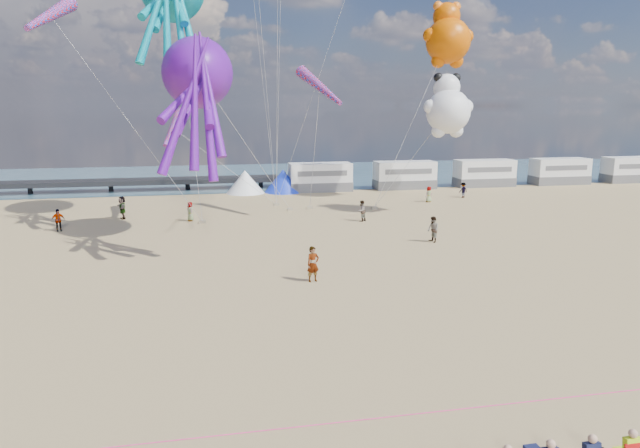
{
  "coord_description": "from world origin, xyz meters",
  "views": [
    {
      "loc": [
        -5.89,
        -19.51,
        8.96
      ],
      "look_at": [
        -0.8,
        6.0,
        3.56
      ],
      "focal_mm": 32.0,
      "sensor_mm": 36.0,
      "label": 1
    }
  ],
  "objects_px": {
    "beachgoer_0": "(190,211)",
    "beachgoer_1": "(433,230)",
    "kite_teddy_orange": "(448,41)",
    "beachgoer_4": "(122,208)",
    "kite_panda": "(448,111)",
    "motorhome_2": "(484,173)",
    "standing_person": "(313,264)",
    "motorhome_4": "(631,169)",
    "motorhome_0": "(320,177)",
    "beachgoer_3": "(58,220)",
    "windsock_right": "(173,128)",
    "sandbag_b": "(290,210)",
    "windsock_left": "(50,15)",
    "kite_octopus_purple": "(197,73)",
    "beachgoer_7": "(362,211)",
    "motorhome_1": "(405,175)",
    "tent_blue": "(283,181)",
    "sandbag_d": "(310,208)",
    "beachgoer_6": "(429,194)",
    "sandbag_e": "(276,205)",
    "sandbag_c": "(374,208)",
    "motorhome_3": "(560,171)",
    "beachgoer_2": "(463,190)",
    "tent_white": "(245,182)",
    "windsock_mid": "(320,87)",
    "sandbag_a": "(202,222)"
  },
  "relations": [
    {
      "from": "beachgoer_0",
      "to": "beachgoer_1",
      "type": "bearing_deg",
      "value": 38.0
    },
    {
      "from": "tent_blue",
      "to": "beachgoer_0",
      "type": "distance_m",
      "value": 16.79
    },
    {
      "from": "kite_octopus_purple",
      "to": "motorhome_0",
      "type": "bearing_deg",
      "value": 72.55
    },
    {
      "from": "beachgoer_1",
      "to": "windsock_right",
      "type": "distance_m",
      "value": 22.08
    },
    {
      "from": "beachgoer_1",
      "to": "kite_octopus_purple",
      "type": "height_order",
      "value": "kite_octopus_purple"
    },
    {
      "from": "beachgoer_6",
      "to": "windsock_mid",
      "type": "distance_m",
      "value": 15.98
    },
    {
      "from": "sandbag_c",
      "to": "sandbag_d",
      "type": "distance_m",
      "value": 5.73
    },
    {
      "from": "sandbag_b",
      "to": "sandbag_c",
      "type": "distance_m",
      "value": 7.47
    },
    {
      "from": "motorhome_4",
      "to": "motorhome_0",
      "type": "bearing_deg",
      "value": 180.0
    },
    {
      "from": "motorhome_0",
      "to": "beachgoer_6",
      "type": "bearing_deg",
      "value": -46.2
    },
    {
      "from": "tent_white",
      "to": "beachgoer_2",
      "type": "distance_m",
      "value": 22.28
    },
    {
      "from": "motorhome_2",
      "to": "kite_teddy_orange",
      "type": "xyz_separation_m",
      "value": [
        -9.01,
        -9.05,
        13.22
      ]
    },
    {
      "from": "beachgoer_0",
      "to": "sandbag_e",
      "type": "height_order",
      "value": "beachgoer_0"
    },
    {
      "from": "kite_panda",
      "to": "windsock_left",
      "type": "relative_size",
      "value": 0.79
    },
    {
      "from": "beachgoer_1",
      "to": "kite_teddy_orange",
      "type": "bearing_deg",
      "value": 146.46
    },
    {
      "from": "sandbag_d",
      "to": "standing_person",
      "type": "bearing_deg",
      "value": -99.8
    },
    {
      "from": "motorhome_3",
      "to": "beachgoer_4",
      "type": "relative_size",
      "value": 3.58
    },
    {
      "from": "motorhome_1",
      "to": "tent_blue",
      "type": "xyz_separation_m",
      "value": [
        -13.5,
        0.0,
        -0.3
      ]
    },
    {
      "from": "beachgoer_3",
      "to": "windsock_right",
      "type": "distance_m",
      "value": 11.11
    },
    {
      "from": "motorhome_4",
      "to": "windsock_left",
      "type": "distance_m",
      "value": 63.45
    },
    {
      "from": "beachgoer_2",
      "to": "beachgoer_7",
      "type": "distance_m",
      "value": 16.16
    },
    {
      "from": "kite_octopus_purple",
      "to": "beachgoer_3",
      "type": "bearing_deg",
      "value": 169.88
    },
    {
      "from": "motorhome_3",
      "to": "beachgoer_4",
      "type": "xyz_separation_m",
      "value": [
        -47.2,
        -12.02,
        -0.58
      ]
    },
    {
      "from": "sandbag_e",
      "to": "windsock_left",
      "type": "xyz_separation_m",
      "value": [
        -16.3,
        -6.99,
        14.98
      ]
    },
    {
      "from": "beachgoer_3",
      "to": "tent_white",
      "type": "bearing_deg",
      "value": 26.72
    },
    {
      "from": "motorhome_4",
      "to": "sandbag_c",
      "type": "bearing_deg",
      "value": -161.72
    },
    {
      "from": "motorhome_0",
      "to": "tent_white",
      "type": "bearing_deg",
      "value": 180.0
    },
    {
      "from": "motorhome_4",
      "to": "beachgoer_4",
      "type": "bearing_deg",
      "value": -168.03
    },
    {
      "from": "motorhome_3",
      "to": "standing_person",
      "type": "relative_size",
      "value": 3.53
    },
    {
      "from": "tent_blue",
      "to": "sandbag_d",
      "type": "bearing_deg",
      "value": -84.71
    },
    {
      "from": "motorhome_2",
      "to": "standing_person",
      "type": "distance_m",
      "value": 40.68
    },
    {
      "from": "sandbag_b",
      "to": "windsock_left",
      "type": "relative_size",
      "value": 0.06
    },
    {
      "from": "windsock_left",
      "to": "beachgoer_7",
      "type": "bearing_deg",
      "value": 6.26
    },
    {
      "from": "motorhome_2",
      "to": "tent_white",
      "type": "bearing_deg",
      "value": 180.0
    },
    {
      "from": "beachgoer_6",
      "to": "tent_blue",
      "type": "bearing_deg",
      "value": -54.96
    },
    {
      "from": "motorhome_1",
      "to": "kite_panda",
      "type": "xyz_separation_m",
      "value": [
        -2.02,
        -15.5,
        7.02
      ]
    },
    {
      "from": "sandbag_b",
      "to": "beachgoer_2",
      "type": "bearing_deg",
      "value": 12.07
    },
    {
      "from": "sandbag_d",
      "to": "motorhome_0",
      "type": "bearing_deg",
      "value": 73.78
    },
    {
      "from": "tent_white",
      "to": "sandbag_d",
      "type": "distance_m",
      "value": 11.6
    },
    {
      "from": "kite_octopus_purple",
      "to": "kite_teddy_orange",
      "type": "bearing_deg",
      "value": 40.64
    },
    {
      "from": "motorhome_2",
      "to": "sandbag_a",
      "type": "distance_m",
      "value": 34.81
    },
    {
      "from": "motorhome_2",
      "to": "windsock_left",
      "type": "relative_size",
      "value": 0.85
    },
    {
      "from": "motorhome_3",
      "to": "windsock_mid",
      "type": "height_order",
      "value": "windsock_mid"
    },
    {
      "from": "motorhome_3",
      "to": "sandbag_c",
      "type": "bearing_deg",
      "value": -155.71
    },
    {
      "from": "beachgoer_1",
      "to": "windsock_right",
      "type": "height_order",
      "value": "windsock_right"
    },
    {
      "from": "windsock_right",
      "to": "motorhome_0",
      "type": "bearing_deg",
      "value": 54.46
    },
    {
      "from": "sandbag_b",
      "to": "beachgoer_7",
      "type": "bearing_deg",
      "value": -49.19
    },
    {
      "from": "beachgoer_4",
      "to": "kite_panda",
      "type": "bearing_deg",
      "value": 65.62
    },
    {
      "from": "sandbag_b",
      "to": "standing_person",
      "type": "bearing_deg",
      "value": -94.99
    },
    {
      "from": "windsock_mid",
      "to": "standing_person",
      "type": "bearing_deg",
      "value": -124.8
    }
  ]
}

